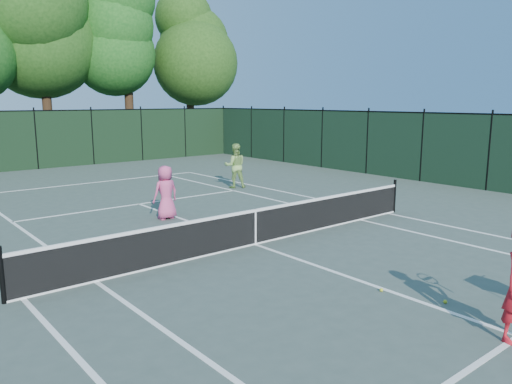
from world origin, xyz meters
TOP-DOWN VIEW (x-y plane):
  - ground at (0.00, 0.00)m, footprint 90.00×90.00m
  - sideline_doubles_left at (-5.49, 0.00)m, footprint 0.10×23.77m
  - sideline_doubles_right at (5.49, 0.00)m, footprint 0.10×23.77m
  - sideline_singles_left at (-4.12, 0.00)m, footprint 0.10×23.77m
  - sideline_singles_right at (4.12, 0.00)m, footprint 0.10×23.77m
  - baseline_far at (0.00, 11.88)m, footprint 10.97×0.10m
  - service_line_far at (0.00, 6.40)m, footprint 8.23×0.10m
  - center_service_line at (0.00, 0.00)m, footprint 0.10×12.80m
  - tennis_net at (0.00, 0.00)m, footprint 11.69×0.09m
  - fence_far at (0.00, 18.00)m, footprint 24.00×0.05m
  - fence_right at (12.00, 0.00)m, footprint 0.05×36.00m
  - tree_3 at (2.00, 22.30)m, footprint 7.00×7.00m
  - tree_4 at (7.00, 21.60)m, footprint 6.20×6.20m
  - tree_5 at (12.00, 22.10)m, footprint 5.80×5.80m
  - player_pink at (-0.34, 3.86)m, footprint 0.82×0.54m
  - player_green at (4.61, 6.93)m, footprint 1.11×1.04m
  - loose_ball_near_cart at (0.28, -5.01)m, footprint 0.07×0.07m
  - loose_ball_midcourt at (-0.13, -3.94)m, footprint 0.07×0.07m

SIDE VIEW (x-z plane):
  - ground at x=0.00m, z-range 0.00..0.00m
  - sideline_doubles_left at x=-5.49m, z-range 0.00..0.01m
  - sideline_doubles_right at x=5.49m, z-range 0.00..0.01m
  - sideline_singles_left at x=-4.12m, z-range 0.00..0.01m
  - sideline_singles_right at x=4.12m, z-range 0.00..0.01m
  - baseline_far at x=0.00m, z-range 0.00..0.01m
  - service_line_far at x=0.00m, z-range 0.00..0.01m
  - center_service_line at x=0.00m, z-range 0.00..0.01m
  - loose_ball_near_cart at x=0.28m, z-range 0.00..0.07m
  - loose_ball_midcourt at x=-0.13m, z-range 0.00..0.07m
  - tennis_net at x=0.00m, z-range -0.05..1.01m
  - player_pink at x=-0.34m, z-range 0.00..1.64m
  - player_green at x=4.61m, z-range 0.00..1.82m
  - fence_far at x=0.00m, z-range 0.00..3.00m
  - fence_right at x=12.00m, z-range 0.00..3.00m
  - tree_5 at x=12.00m, z-range 1.59..13.82m
  - tree_4 at x=7.00m, z-range 1.66..14.63m
  - tree_3 at x=2.00m, z-range 1.78..16.23m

